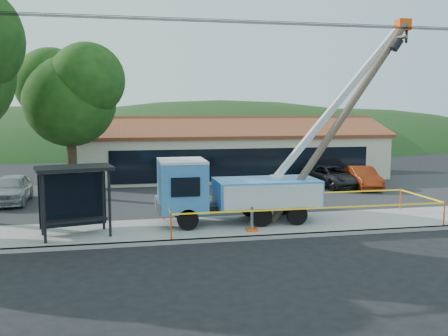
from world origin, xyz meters
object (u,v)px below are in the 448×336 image
bus_shelter (74,184)px  car_red (362,190)px  utility_truck (235,187)px  car_silver (12,205)px  car_dark (332,188)px  leaning_pole (345,113)px

bus_shelter → car_red: bus_shelter is taller
utility_truck → bus_shelter: 6.96m
car_silver → car_dark: size_ratio=0.92×
utility_truck → bus_shelter: bearing=-172.0°
car_red → car_dark: size_ratio=0.85×
leaning_pole → car_dark: 11.13m
utility_truck → car_red: bearing=38.0°
car_silver → car_dark: (19.53, 1.77, 0.00)m
bus_shelter → car_red: bearing=15.0°
leaning_pole → bus_shelter: size_ratio=2.82×
car_silver → car_red: 21.24m
utility_truck → car_dark: utility_truck is taller
bus_shelter → car_silver: bus_shelter is taller
car_silver → car_dark: bearing=3.7°
leaning_pole → car_dark: size_ratio=1.82×
leaning_pole → car_dark: bearing=69.2°
utility_truck → car_silver: size_ratio=2.52×
utility_truck → car_dark: 12.47m
utility_truck → leaning_pole: size_ratio=1.28×
car_dark → car_silver: bearing=171.6°
bus_shelter → car_silver: (-4.10, 8.09, -2.23)m
car_silver → car_red: size_ratio=1.09×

